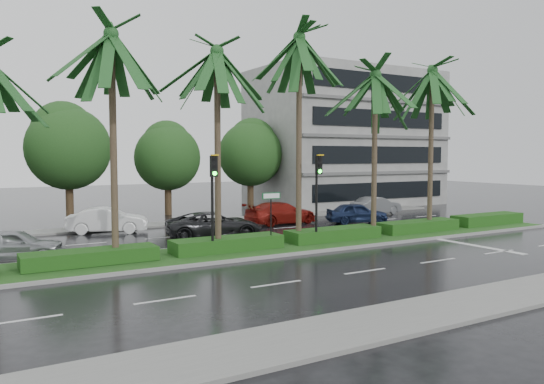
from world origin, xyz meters
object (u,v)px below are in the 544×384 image
car_red (281,213)px  car_blue (357,213)px  car_white (108,220)px  car_silver (14,245)px  street_sign (271,206)px  car_darkgrey (214,225)px  signal_median_left (213,190)px  car_grey (376,206)px

car_red → car_blue: size_ratio=1.24×
car_white → car_silver: bearing=159.1°
street_sign → car_silver: (-10.50, 3.72, -1.45)m
car_white → car_red: size_ratio=0.90×
car_blue → car_darkgrey: bearing=115.2°
signal_median_left → street_sign: signal_median_left is taller
signal_median_left → car_grey: (17.50, 9.32, -2.32)m
car_white → car_grey: bearing=-71.5°
car_darkgrey → street_sign: bearing=-161.1°
street_sign → car_blue: size_ratio=0.65×
car_silver → car_grey: bearing=-60.7°
car_darkgrey → car_blue: car_darkgrey is taller
signal_median_left → car_white: bearing=102.1°
car_grey → car_white: bearing=83.7°
car_white → car_darkgrey: size_ratio=0.86×
street_sign → car_grey: bearing=32.2°
car_silver → car_darkgrey: 9.93m
street_sign → car_red: size_ratio=0.53×
car_silver → car_grey: (25.00, 5.42, -0.00)m
car_white → car_grey: car_white is taller
car_blue → car_silver: bearing=116.1°
signal_median_left → car_red: (8.50, 8.32, -2.28)m
signal_median_left → car_blue: (13.00, 6.11, -2.32)m
signal_median_left → car_red: bearing=44.4°
street_sign → car_grey: (14.50, 9.14, -1.45)m
signal_median_left → car_grey: 19.96m
street_sign → car_white: size_ratio=0.59×
car_silver → car_red: bearing=-57.5°
street_sign → car_grey: street_sign is taller
street_sign → car_silver: street_sign is taller
car_silver → car_red: 16.60m
signal_median_left → car_darkgrey: (2.35, 5.13, -2.28)m
car_grey → signal_median_left: bearing=113.7°
car_darkgrey → car_blue: (10.65, 0.98, -0.04)m
car_darkgrey → car_red: size_ratio=1.04×
street_sign → car_red: street_sign is taller
signal_median_left → car_darkgrey: size_ratio=0.84×
car_red → car_silver: bearing=101.6°
street_sign → car_silver: bearing=160.5°
car_silver → car_white: 8.11m
car_silver → street_sign: bearing=-92.4°
car_white → car_blue: car_white is taller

